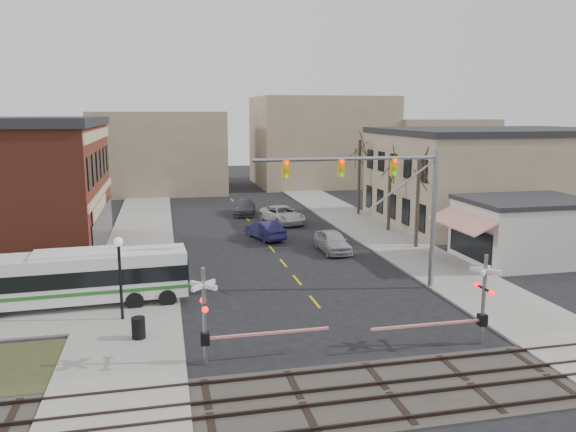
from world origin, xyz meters
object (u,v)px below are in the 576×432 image
(transit_bus, at_px, (79,277))
(traffic_signal_mast, at_px, (387,190))
(car_d, at_px, (244,207))
(rr_crossing_west, at_px, (215,317))
(pedestrian_near, at_px, (143,284))
(pedestrian_far, at_px, (131,265))
(street_lamp, at_px, (119,261))
(trash_bin, at_px, (138,328))
(rr_crossing_east, at_px, (475,301))
(car_b, at_px, (265,230))
(car_a, at_px, (332,241))
(car_c, at_px, (282,215))

(transit_bus, height_order, traffic_signal_mast, traffic_signal_mast)
(transit_bus, xyz_separation_m, car_d, (12.14, 24.81, -0.88))
(rr_crossing_west, height_order, pedestrian_near, rr_crossing_west)
(rr_crossing_west, relative_size, pedestrian_far, 3.31)
(street_lamp, distance_m, trash_bin, 3.64)
(rr_crossing_east, height_order, pedestrian_far, rr_crossing_east)
(pedestrian_far, bearing_deg, car_b, -22.16)
(pedestrian_far, bearing_deg, street_lamp, -156.43)
(street_lamp, height_order, trash_bin, street_lamp)
(street_lamp, height_order, car_a, street_lamp)
(pedestrian_far, bearing_deg, car_d, -1.16)
(car_a, relative_size, pedestrian_far, 2.68)
(traffic_signal_mast, distance_m, rr_crossing_east, 8.71)
(transit_bus, distance_m, car_c, 24.63)
(trash_bin, relative_size, pedestrian_far, 0.56)
(street_lamp, bearing_deg, car_a, 38.19)
(rr_crossing_west, distance_m, pedestrian_near, 9.02)
(rr_crossing_east, distance_m, car_a, 17.20)
(pedestrian_near, bearing_deg, car_b, -10.77)
(transit_bus, distance_m, trash_bin, 6.11)
(rr_crossing_west, xyz_separation_m, car_b, (5.92, 21.77, -1.23))
(car_b, distance_m, car_c, 6.65)
(street_lamp, distance_m, pedestrian_near, 3.57)
(traffic_signal_mast, bearing_deg, pedestrian_near, 174.86)
(rr_crossing_west, distance_m, trash_bin, 4.58)
(transit_bus, xyz_separation_m, pedestrian_far, (2.34, 4.22, -0.64))
(car_d, xyz_separation_m, pedestrian_far, (-9.80, -20.59, 0.24))
(transit_bus, distance_m, car_d, 27.64)
(trash_bin, relative_size, car_b, 0.21)
(traffic_signal_mast, distance_m, car_b, 15.94)
(rr_crossing_east, distance_m, street_lamp, 16.24)
(transit_bus, distance_m, rr_crossing_west, 10.32)
(trash_bin, xyz_separation_m, car_c, (11.76, 24.78, 0.17))
(rr_crossing_east, height_order, car_b, rr_crossing_east)
(rr_crossing_east, relative_size, trash_bin, 5.89)
(car_a, relative_size, car_d, 0.91)
(street_lamp, bearing_deg, car_b, 58.48)
(pedestrian_near, xyz_separation_m, pedestrian_far, (-0.82, 4.03, -0.01))
(trash_bin, height_order, car_c, car_c)
(traffic_signal_mast, relative_size, street_lamp, 2.58)
(car_d, bearing_deg, trash_bin, -95.07)
(car_a, distance_m, car_d, 16.95)
(rr_crossing_west, height_order, car_c, rr_crossing_west)
(traffic_signal_mast, height_order, rr_crossing_west, traffic_signal_mast)
(traffic_signal_mast, height_order, car_b, traffic_signal_mast)
(pedestrian_far, bearing_deg, car_a, -49.09)
(car_a, bearing_deg, rr_crossing_east, -87.31)
(transit_bus, xyz_separation_m, traffic_signal_mast, (16.33, -0.99, 4.16))
(rr_crossing_east, distance_m, trash_bin, 14.64)
(traffic_signal_mast, relative_size, car_a, 2.29)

